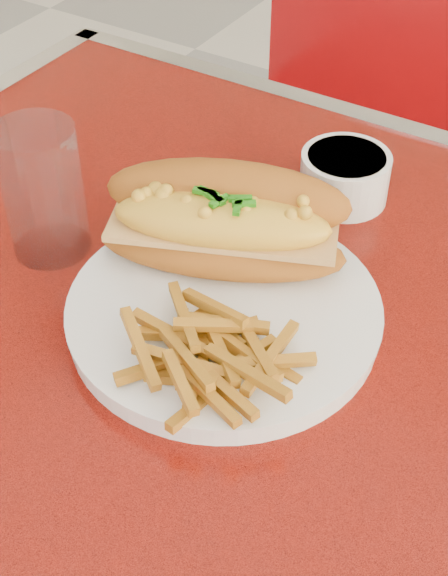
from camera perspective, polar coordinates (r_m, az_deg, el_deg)
The scene contains 8 objects.
diner_table at distance 0.81m, azimuth 7.67°, elevation -14.04°, with size 1.23×0.83×0.77m.
dinner_plate at distance 0.71m, azimuth 0.00°, elevation -1.72°, with size 0.35×0.35×0.02m.
mac_hoagie at distance 0.73m, azimuth -0.00°, elevation 4.74°, with size 0.25×0.19×0.10m.
fries_pile at distance 0.65m, azimuth -1.52°, elevation -4.26°, with size 0.12×0.11×0.03m, color #BE7F20, non-canonical shape.
fork at distance 0.67m, azimuth 2.38°, elevation -4.04°, with size 0.07×0.13×0.00m.
gravy_ramekin at distance 0.86m, azimuth 8.57°, elevation 7.91°, with size 0.10×0.10×0.05m.
sauce_cup_left at distance 0.81m, azimuth -0.68°, elevation 5.10°, with size 0.08×0.08×0.03m.
water_tumbler at distance 0.77m, azimuth -12.73°, elevation 6.73°, with size 0.08×0.08×0.13m, color #ADC9DE.
Camera 1 is at (0.14, -0.43, 1.27)m, focal length 50.00 mm.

